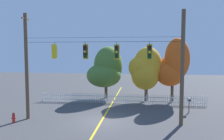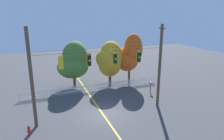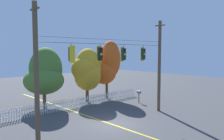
{
  "view_description": "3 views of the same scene",
  "coord_description": "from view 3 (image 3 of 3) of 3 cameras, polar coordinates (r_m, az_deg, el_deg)",
  "views": [
    {
      "loc": [
        3.27,
        -17.59,
        5.66
      ],
      "look_at": [
        0.72,
        1.32,
        4.13
      ],
      "focal_mm": 35.98,
      "sensor_mm": 36.0,
      "label": 1
    },
    {
      "loc": [
        -5.64,
        -17.6,
        9.7
      ],
      "look_at": [
        1.41,
        1.24,
        4.21
      ],
      "focal_mm": 32.49,
      "sensor_mm": 36.0,
      "label": 2
    },
    {
      "loc": [
        -12.33,
        -13.11,
        5.9
      ],
      "look_at": [
        0.9,
        1.02,
        4.31
      ],
      "focal_mm": 36.59,
      "sensor_mm": 36.0,
      "label": 3
    }
  ],
  "objects": [
    {
      "name": "white_picket_fence",
      "position": [
        24.37,
        -8.94,
        -8.07
      ],
      "size": [
        18.13,
        0.06,
        1.08
      ],
      "color": "white",
      "rests_on": "ground"
    },
    {
      "name": "autumn_oak_far_east",
      "position": [
        28.71,
        -1.4,
        0.91
      ],
      "size": [
        3.68,
        3.27,
        7.21
      ],
      "color": "#473828",
      "rests_on": "ground"
    },
    {
      "name": "lane_centerline_stripe",
      "position": [
        18.94,
        0.12,
        -13.46
      ],
      "size": [
        0.16,
        36.0,
        0.01
      ],
      "primitive_type": "cube",
      "color": "gold",
      "rests_on": "ground"
    },
    {
      "name": "signal_support_span",
      "position": [
        18.05,
        0.12,
        0.21
      ],
      "size": [
        12.93,
        1.1,
        8.85
      ],
      "color": "brown",
      "rests_on": "ground"
    },
    {
      "name": "ground",
      "position": [
        18.94,
        0.12,
        -13.47
      ],
      "size": [
        80.0,
        80.0,
        0.0
      ],
      "primitive_type": "plane",
      "color": "#424244"
    },
    {
      "name": "autumn_maple_near_fence",
      "position": [
        25.21,
        -16.4,
        -1.09
      ],
      "size": [
        4.3,
        4.19,
        6.33
      ],
      "color": "brown",
      "rests_on": "ground"
    },
    {
      "name": "traffic_signal_westbound_side",
      "position": [
        18.9,
        2.91,
        3.98
      ],
      "size": [
        0.43,
        0.38,
        1.4
      ],
      "color": "black"
    },
    {
      "name": "roadside_mailbox",
      "position": [
        26.51,
        6.75,
        -5.7
      ],
      "size": [
        0.25,
        0.44,
        1.4
      ],
      "color": "brown",
      "rests_on": "ground"
    },
    {
      "name": "traffic_signal_eastbound_side",
      "position": [
        15.62,
        -10.13,
        3.92
      ],
      "size": [
        0.43,
        0.38,
        1.34
      ],
      "color": "black"
    },
    {
      "name": "traffic_signal_southbound_primary",
      "position": [
        20.81,
        7.82,
        3.97
      ],
      "size": [
        0.43,
        0.38,
        1.43
      ],
      "color": "black"
    },
    {
      "name": "traffic_signal_northbound_primary",
      "position": [
        17.16,
        -2.99,
        4.02
      ],
      "size": [
        0.43,
        0.38,
        1.37
      ],
      "color": "black"
    },
    {
      "name": "autumn_maple_mid",
      "position": [
        26.75,
        -6.24,
        -0.14
      ],
      "size": [
        3.83,
        3.14,
        6.25
      ],
      "color": "brown",
      "rests_on": "ground"
    }
  ]
}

